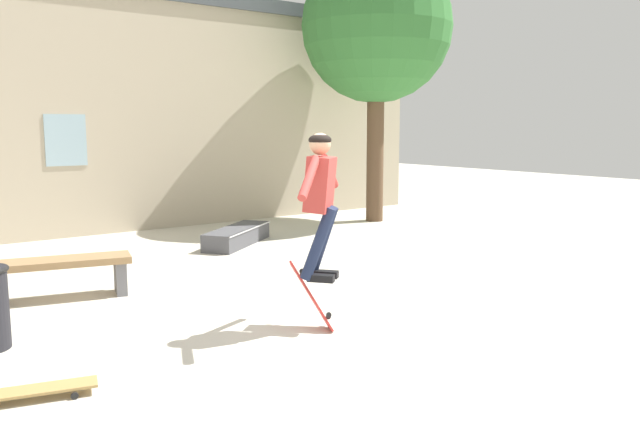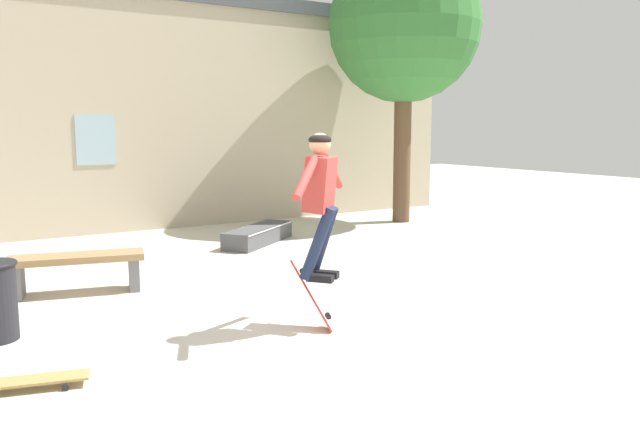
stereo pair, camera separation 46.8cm
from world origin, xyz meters
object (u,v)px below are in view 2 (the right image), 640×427
at_px(skate_ledge, 258,235).
at_px(skater, 320,193).
at_px(skateboard_resting, 29,381).
at_px(tree_right, 404,27).
at_px(skateboard_flipping, 312,296).
at_px(park_bench, 77,266).

xyz_separation_m(skate_ledge, skater, (-1.47, -4.35, 1.20)).
bearing_deg(skate_ledge, skateboard_resting, -169.56).
distance_m(tree_right, skate_ledge, 5.31).
xyz_separation_m(tree_right, skateboard_resting, (-7.78, -5.10, -3.88)).
distance_m(skate_ledge, skateboard_resting, 6.07).
distance_m(tree_right, skateboard_resting, 10.08).
bearing_deg(skate_ledge, skateboard_flipping, -146.31).
bearing_deg(skater, skate_ledge, 122.18).
height_order(skater, skateboard_resting, skater).
bearing_deg(skate_ledge, park_bench, 171.61).
height_order(skateboard_flipping, skateboard_resting, skateboard_flipping).
bearing_deg(tree_right, park_bench, -160.77).
xyz_separation_m(tree_right, park_bench, (-6.91, -2.41, -3.61)).
bearing_deg(park_bench, skate_ledge, 41.67).
bearing_deg(skateboard_resting, skate_ledge, -118.10).
xyz_separation_m(park_bench, skater, (1.79, -2.60, 1.01)).
relative_size(tree_right, skater, 3.85).
height_order(park_bench, skate_ledge, park_bench).
relative_size(skate_ledge, skateboard_resting, 1.86).
bearing_deg(park_bench, skater, -42.08).
bearing_deg(tree_right, skater, -135.62).
height_order(park_bench, skateboard_resting, park_bench).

